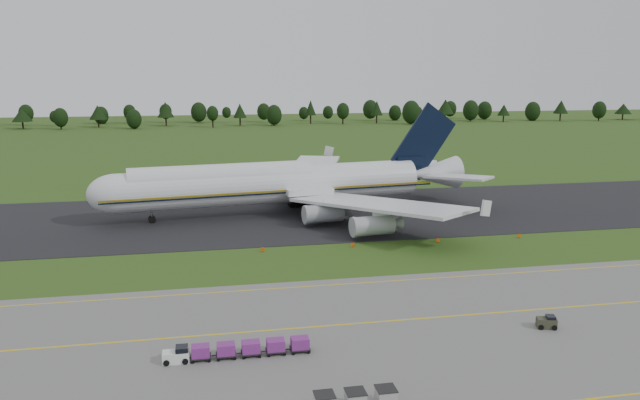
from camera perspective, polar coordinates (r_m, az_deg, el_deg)
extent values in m
plane|color=#2C4A16|center=(84.74, -1.86, -5.69)|extent=(600.00, 600.00, 0.00)
cube|color=slate|center=(53.89, 4.15, -16.29)|extent=(300.00, 52.00, 0.06)
cube|color=black|center=(111.52, -4.15, -1.45)|extent=(300.00, 40.00, 0.08)
cube|color=yellow|center=(64.40, 1.32, -11.37)|extent=(300.00, 0.25, 0.01)
cube|color=yellow|center=(75.37, -0.64, -7.87)|extent=(120.00, 0.20, 0.01)
cylinder|color=black|center=(311.83, -25.53, 6.18)|extent=(0.70, 0.70, 3.32)
cone|color=black|center=(311.52, -25.60, 7.03)|extent=(8.84, 8.84, 5.89)
cylinder|color=black|center=(302.18, -22.59, 6.30)|extent=(0.70, 0.70, 3.49)
sphere|color=black|center=(301.93, -22.65, 6.98)|extent=(6.53, 6.53, 6.53)
cylinder|color=black|center=(307.60, -19.59, 6.62)|extent=(0.70, 0.70, 3.68)
cone|color=black|center=(307.26, -19.65, 7.57)|extent=(7.86, 7.86, 6.54)
cylinder|color=black|center=(294.62, -16.61, 6.53)|extent=(0.70, 0.70, 2.89)
sphere|color=black|center=(294.39, -16.65, 7.11)|extent=(6.73, 6.73, 6.73)
cylinder|color=black|center=(306.53, -13.89, 6.97)|extent=(0.70, 0.70, 4.07)
cone|color=black|center=(306.16, -13.94, 8.02)|extent=(7.84, 7.84, 7.23)
cylinder|color=black|center=(294.09, -9.77, 6.97)|extent=(0.70, 0.70, 4.24)
sphere|color=black|center=(293.78, -9.80, 7.82)|extent=(5.35, 5.35, 5.35)
cylinder|color=black|center=(301.21, -7.31, 7.11)|extent=(0.70, 0.70, 3.80)
cone|color=black|center=(300.84, -7.34, 8.11)|extent=(6.37, 6.37, 6.76)
cylinder|color=black|center=(300.75, -4.21, 7.12)|extent=(0.70, 0.70, 3.33)
sphere|color=black|center=(300.51, -4.22, 7.77)|extent=(7.40, 7.40, 7.40)
cylinder|color=black|center=(311.23, -0.86, 7.38)|extent=(0.70, 0.70, 4.18)
cone|color=black|center=(310.86, -0.87, 8.45)|extent=(5.37, 5.37, 7.43)
cylinder|color=black|center=(308.73, 2.10, 7.34)|extent=(0.70, 0.70, 4.19)
sphere|color=black|center=(308.44, 2.11, 8.14)|extent=(6.16, 6.16, 6.16)
cylinder|color=black|center=(314.38, 5.20, 7.36)|extent=(0.70, 0.70, 3.99)
cone|color=black|center=(314.01, 5.22, 8.37)|extent=(6.01, 6.01, 7.10)
cylinder|color=black|center=(311.50, 8.31, 7.23)|extent=(0.70, 0.70, 3.84)
sphere|color=black|center=(311.23, 8.33, 7.96)|extent=(8.72, 8.72, 8.72)
cylinder|color=black|center=(327.29, 11.35, 7.37)|extent=(0.70, 0.70, 4.16)
cone|color=black|center=(326.94, 11.39, 8.37)|extent=(8.81, 8.81, 7.39)
cylinder|color=black|center=(335.99, 13.58, 7.34)|extent=(0.70, 0.70, 3.71)
sphere|color=black|center=(335.74, 13.62, 7.98)|extent=(8.02, 8.02, 8.02)
cylinder|color=black|center=(336.67, 16.41, 7.15)|extent=(0.70, 0.70, 3.20)
cone|color=black|center=(336.39, 16.46, 7.91)|extent=(6.39, 6.39, 5.69)
cylinder|color=black|center=(349.22, 18.84, 7.15)|extent=(0.70, 0.70, 3.17)
sphere|color=black|center=(349.01, 18.87, 7.68)|extent=(7.80, 7.80, 7.80)
cylinder|color=black|center=(352.03, 21.10, 7.08)|extent=(0.70, 0.70, 3.87)
cone|color=black|center=(351.71, 21.17, 7.95)|extent=(7.56, 7.56, 6.88)
cylinder|color=black|center=(360.11, 24.13, 6.92)|extent=(0.70, 0.70, 3.71)
sphere|color=black|center=(359.88, 24.18, 7.52)|extent=(6.96, 6.96, 6.96)
cylinder|color=black|center=(373.75, 25.93, 6.86)|extent=(0.70, 0.70, 3.11)
cone|color=black|center=(373.50, 25.99, 7.51)|extent=(8.65, 8.65, 5.53)
cylinder|color=silver|center=(112.01, -4.29, 1.40)|extent=(54.26, 13.54, 6.69)
cylinder|color=silver|center=(109.90, -9.00, 1.93)|extent=(31.98, 9.22, 5.21)
sphere|color=silver|center=(108.79, -18.17, 0.54)|extent=(6.69, 6.69, 6.69)
cone|color=silver|center=(123.54, 10.28, 2.43)|extent=(10.94, 7.61, 6.35)
cube|color=#B9961B|center=(108.91, -3.85, 0.82)|extent=(58.94, 7.68, 0.32)
cube|color=silver|center=(99.62, 5.23, -0.39)|extent=(25.12, 31.47, 0.51)
cube|color=silver|center=(132.33, -0.91, 2.65)|extent=(18.88, 32.88, 0.51)
cylinder|color=#94979B|center=(103.16, 0.31, -1.25)|extent=(6.83, 3.78, 2.97)
cylinder|color=#94979B|center=(95.44, 4.83, -2.35)|extent=(6.83, 3.78, 2.97)
cylinder|color=#94979B|center=(125.09, -3.12, 1.03)|extent=(6.83, 3.78, 2.97)
cylinder|color=#94979B|center=(135.95, -2.44, 1.89)|extent=(6.83, 3.78, 2.97)
cube|color=black|center=(121.63, 9.43, 5.29)|extent=(13.49, 2.24, 14.91)
cube|color=silver|center=(118.22, 12.49, 2.06)|extent=(11.60, 12.57, 0.42)
cube|color=silver|center=(130.22, 9.37, 3.05)|extent=(9.67, 13.10, 0.42)
cylinder|color=slate|center=(109.80, -15.12, -1.51)|extent=(0.33, 0.33, 2.04)
cylinder|color=black|center=(109.89, -15.11, -1.72)|extent=(1.30, 0.98, 1.21)
cylinder|color=slate|center=(110.41, -0.92, -1.03)|extent=(0.33, 0.33, 2.04)
cylinder|color=black|center=(110.50, -0.91, -1.24)|extent=(1.30, 0.98, 1.21)
cylinder|color=slate|center=(118.23, -2.13, -0.18)|extent=(0.33, 0.33, 2.04)
cylinder|color=black|center=(118.32, -2.13, -0.38)|extent=(1.30, 0.98, 1.21)
cube|color=white|center=(58.19, -13.04, -13.79)|extent=(2.33, 1.25, 0.99)
cylinder|color=black|center=(57.76, -13.87, -14.27)|extent=(0.54, 0.20, 0.54)
cube|color=black|center=(58.20, -10.85, -13.88)|extent=(1.79, 1.34, 0.11)
cube|color=#6E2574|center=(57.97, -10.87, -13.40)|extent=(1.61, 1.25, 0.99)
cylinder|color=black|center=(57.72, -11.57, -14.31)|extent=(0.30, 0.13, 0.30)
cube|color=black|center=(58.22, -8.58, -13.78)|extent=(1.79, 1.34, 0.11)
cube|color=#6E2574|center=(57.99, -8.60, -13.30)|extent=(1.61, 1.25, 0.99)
cylinder|color=black|center=(57.71, -9.28, -14.23)|extent=(0.30, 0.13, 0.30)
cube|color=black|center=(58.32, -6.32, -13.67)|extent=(1.79, 1.34, 0.11)
cube|color=#6E2574|center=(58.10, -6.33, -13.19)|extent=(1.61, 1.25, 0.99)
cylinder|color=black|center=(57.79, -6.99, -14.12)|extent=(0.30, 0.13, 0.30)
cube|color=black|center=(58.51, -4.07, -13.54)|extent=(1.79, 1.34, 0.11)
cube|color=#6E2574|center=(58.29, -4.08, -13.06)|extent=(1.61, 1.25, 0.99)
cylinder|color=black|center=(57.95, -4.72, -13.99)|extent=(0.30, 0.13, 0.30)
cube|color=black|center=(58.79, -1.85, -13.39)|extent=(1.79, 1.34, 0.11)
cube|color=#6E2574|center=(58.56, -1.85, -12.91)|extent=(1.61, 1.25, 0.99)
cylinder|color=black|center=(58.20, -2.46, -13.84)|extent=(0.30, 0.13, 0.30)
cylinder|color=black|center=(58.28, -13.03, -13.98)|extent=(0.54, 0.20, 0.54)
cube|color=#363827|center=(67.53, 20.00, -10.52)|extent=(2.09, 1.58, 1.02)
cylinder|color=black|center=(66.86, 19.74, -10.96)|extent=(0.52, 0.19, 0.52)
cylinder|color=black|center=(68.38, 20.22, -10.48)|extent=(0.52, 0.19, 0.52)
cube|color=black|center=(48.87, 0.41, -17.36)|extent=(1.54, 1.54, 0.07)
cube|color=black|center=(49.34, 3.27, -17.08)|extent=(1.54, 1.54, 0.07)
cube|color=#9B9B9B|center=(50.29, 6.04, -17.53)|extent=(1.45, 1.45, 1.45)
cube|color=black|center=(49.92, 6.06, -16.76)|extent=(1.54, 1.54, 0.07)
cube|color=#DD4806|center=(89.73, -5.27, -4.54)|extent=(0.50, 0.12, 0.60)
cube|color=black|center=(89.81, -5.26, -4.72)|extent=(0.30, 0.30, 0.04)
cube|color=#DD4806|center=(91.91, 3.01, -4.12)|extent=(0.50, 0.12, 0.60)
cube|color=black|center=(91.99, 3.00, -4.29)|extent=(0.30, 0.30, 0.04)
cube|color=#DD4806|center=(95.89, 10.74, -3.64)|extent=(0.50, 0.12, 0.60)
cube|color=black|center=(95.96, 10.73, -3.80)|extent=(0.30, 0.30, 0.04)
cube|color=#DD4806|center=(101.46, 17.73, -3.15)|extent=(0.50, 0.12, 0.60)
cube|color=black|center=(101.53, 17.72, -3.31)|extent=(0.30, 0.30, 0.04)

